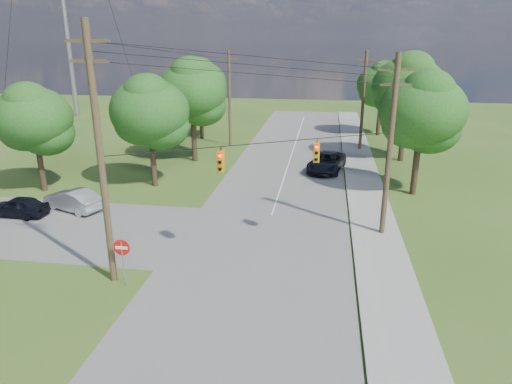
% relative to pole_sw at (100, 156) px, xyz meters
% --- Properties ---
extents(ground, '(140.00, 140.00, 0.00)m').
position_rel_pole_sw_xyz_m(ground, '(4.60, -0.40, -6.23)').
color(ground, '#3C591D').
rests_on(ground, ground).
extents(main_road, '(10.00, 100.00, 0.03)m').
position_rel_pole_sw_xyz_m(main_road, '(6.60, 4.60, -6.21)').
color(main_road, gray).
rests_on(main_road, ground).
extents(sidewalk_east, '(2.60, 100.00, 0.12)m').
position_rel_pole_sw_xyz_m(sidewalk_east, '(13.30, 4.60, -6.17)').
color(sidewalk_east, '#A19E96').
rests_on(sidewalk_east, ground).
extents(pole_sw, '(2.00, 0.32, 12.00)m').
position_rel_pole_sw_xyz_m(pole_sw, '(0.00, 0.00, 0.00)').
color(pole_sw, brown).
rests_on(pole_sw, ground).
extents(pole_ne, '(2.00, 0.32, 10.50)m').
position_rel_pole_sw_xyz_m(pole_ne, '(13.50, 7.60, -0.76)').
color(pole_ne, brown).
rests_on(pole_ne, ground).
extents(pole_north_e, '(2.00, 0.32, 10.00)m').
position_rel_pole_sw_xyz_m(pole_north_e, '(13.50, 29.60, -1.10)').
color(pole_north_e, brown).
rests_on(pole_north_e, ground).
extents(pole_north_w, '(2.00, 0.32, 10.00)m').
position_rel_pole_sw_xyz_m(pole_north_w, '(-0.40, 29.60, -1.10)').
color(pole_north_w, brown).
rests_on(pole_north_w, ground).
extents(power_lines, '(13.93, 29.62, 4.93)m').
position_rel_pole_sw_xyz_m(power_lines, '(6.10, 11.14, 2.93)').
color(power_lines, black).
rests_on(power_lines, ground).
extents(traffic_signals, '(4.91, 3.27, 1.05)m').
position_rel_pole_sw_xyz_m(traffic_signals, '(7.15, 4.03, -0.73)').
color(traffic_signals, orange).
rests_on(traffic_signals, ground).
extents(tree_w_near, '(6.00, 6.00, 8.40)m').
position_rel_pole_sw_xyz_m(tree_w_near, '(-3.40, 14.60, -0.30)').
color(tree_w_near, '#433021').
rests_on(tree_w_near, ground).
extents(tree_w_mid, '(6.40, 6.40, 9.22)m').
position_rel_pole_sw_xyz_m(tree_w_mid, '(-2.40, 22.60, 0.35)').
color(tree_w_mid, '#433021').
rests_on(tree_w_mid, ground).
extents(tree_w_far, '(6.00, 6.00, 8.73)m').
position_rel_pole_sw_xyz_m(tree_w_far, '(-4.40, 32.60, 0.02)').
color(tree_w_far, '#433021').
rests_on(tree_w_far, ground).
extents(tree_e_near, '(6.20, 6.20, 8.81)m').
position_rel_pole_sw_xyz_m(tree_e_near, '(16.60, 15.60, 0.02)').
color(tree_e_near, '#433021').
rests_on(tree_e_near, ground).
extents(tree_e_mid, '(6.60, 6.60, 9.64)m').
position_rel_pole_sw_xyz_m(tree_e_mid, '(17.10, 25.60, 0.68)').
color(tree_e_mid, '#433021').
rests_on(tree_e_mid, ground).
extents(tree_e_far, '(5.80, 5.80, 8.32)m').
position_rel_pole_sw_xyz_m(tree_e_far, '(16.10, 37.60, -0.31)').
color(tree_e_far, '#433021').
rests_on(tree_e_far, ground).
extents(tree_cross_n, '(5.60, 5.60, 7.91)m').
position_rel_pole_sw_xyz_m(tree_cross_n, '(-11.40, 12.10, -0.63)').
color(tree_cross_n, '#433021').
rests_on(tree_cross_n, ground).
extents(car_cross_dark, '(3.98, 1.70, 1.34)m').
position_rel_pole_sw_xyz_m(car_cross_dark, '(-9.87, 6.89, -5.52)').
color(car_cross_dark, black).
rests_on(car_cross_dark, cross_road).
extents(car_cross_silver, '(4.73, 3.09, 1.47)m').
position_rel_pole_sw_xyz_m(car_cross_silver, '(-6.89, 8.48, -5.46)').
color(car_cross_silver, '#A3A6AA').
rests_on(car_cross_silver, cross_road).
extents(car_main_north, '(3.75, 6.15, 1.60)m').
position_rel_pole_sw_xyz_m(car_main_north, '(10.10, 20.92, -5.40)').
color(car_main_north, black).
rests_on(car_main_north, main_road).
extents(do_not_enter_sign, '(0.80, 0.09, 2.39)m').
position_rel_pole_sw_xyz_m(do_not_enter_sign, '(0.78, -0.44, -4.49)').
color(do_not_enter_sign, gray).
rests_on(do_not_enter_sign, ground).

